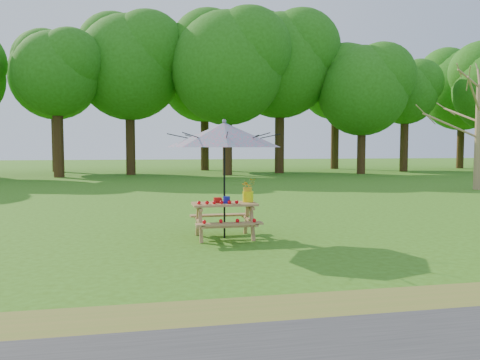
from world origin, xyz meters
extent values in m
plane|color=#396813|center=(0.00, 0.00, 0.00)|extent=(120.00, 120.00, 0.00)
cylinder|color=#927050|center=(8.97, 9.42, 2.11)|extent=(0.35, 0.35, 4.23)
cube|color=#A77D4B|center=(-2.78, 1.32, 0.65)|extent=(1.20, 0.62, 0.04)
cube|color=#A77D4B|center=(-2.78, 0.77, 0.36)|extent=(1.20, 0.22, 0.04)
cube|color=#A77D4B|center=(-2.78, 1.87, 0.36)|extent=(1.20, 0.22, 0.04)
cylinder|color=black|center=(-2.78, 1.32, 1.12)|extent=(0.04, 0.04, 2.25)
cone|color=teal|center=(-2.78, 1.32, 1.95)|extent=(2.36, 2.36, 0.46)
sphere|color=teal|center=(-2.78, 1.32, 2.20)|extent=(0.08, 0.08, 0.08)
cube|color=red|center=(-2.90, 1.37, 0.72)|extent=(0.14, 0.12, 0.10)
cylinder|color=#1618B4|center=(-2.75, 1.25, 0.74)|extent=(0.13, 0.13, 0.13)
cube|color=silver|center=(-2.87, 1.50, 0.71)|extent=(0.13, 0.13, 0.07)
cylinder|color=#EDF10C|center=(-2.31, 1.39, 0.77)|extent=(0.21, 0.21, 0.21)
imported|color=gold|center=(-2.31, 1.39, 0.97)|extent=(0.35, 0.32, 0.31)
camera|label=1|loc=(-4.18, -7.34, 1.72)|focal=35.00mm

